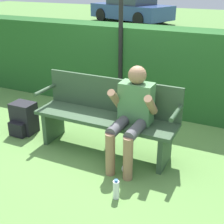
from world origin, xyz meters
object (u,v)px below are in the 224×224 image
backpack (23,119)px  water_bottle (116,189)px  signpost (121,17)px  parked_car (131,9)px  park_bench (107,115)px  person_seated (132,112)px

backpack → water_bottle: size_ratio=2.03×
backpack → signpost: 2.09m
parked_car → water_bottle: bearing=-48.2°
park_bench → signpost: 1.67m
park_bench → parked_car: parked_car is taller
water_bottle → signpost: signpost is taller
park_bench → parked_car: size_ratio=0.42×
park_bench → signpost: signpost is taller
person_seated → parked_car: 12.69m
signpost → person_seated: bearing=-60.9°
person_seated → water_bottle: person_seated is taller
signpost → park_bench: bearing=-73.1°
park_bench → water_bottle: bearing=-58.6°
parked_car → park_bench: bearing=-49.0°
park_bench → signpost: size_ratio=0.68×
backpack → signpost: size_ratio=0.17×
person_seated → water_bottle: bearing=-79.7°
water_bottle → person_seated: bearing=100.3°
backpack → parked_car: parked_car is taller
water_bottle → parked_car: size_ratio=0.05×
water_bottle → parked_car: 13.42m
backpack → signpost: bearing=56.0°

